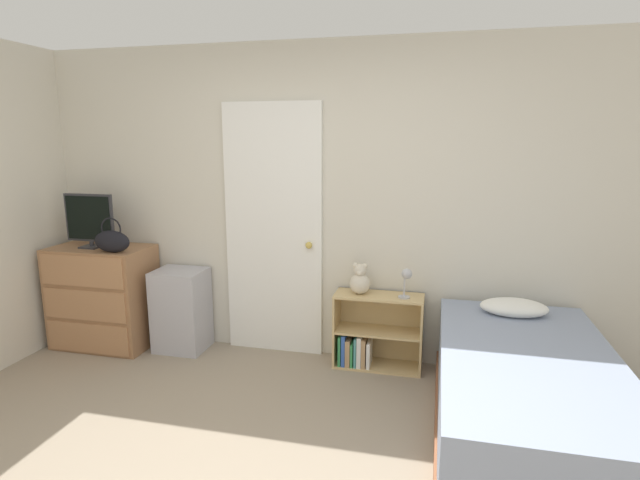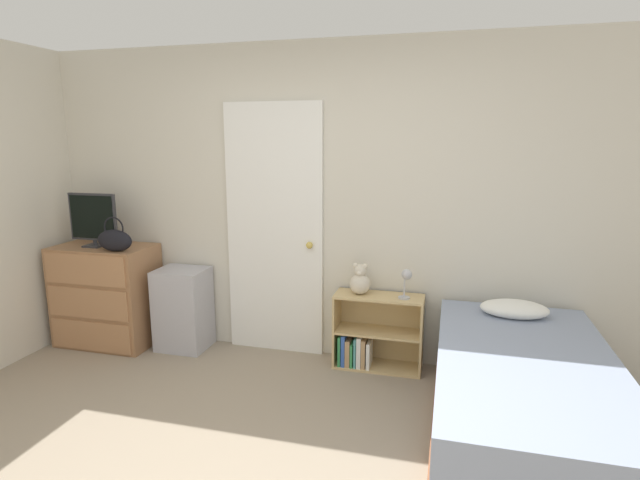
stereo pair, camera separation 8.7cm
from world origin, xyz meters
The scene contains 10 objects.
wall_back centered at (0.00, 2.02, 1.27)m, with size 10.00×0.06×2.55m.
door_closed centered at (-0.39, 1.97, 1.04)m, with size 0.83×0.09×2.09m.
dresser centered at (-1.89, 1.72, 0.44)m, with size 0.84×0.50×0.88m.
tv centered at (-1.95, 1.70, 1.12)m, with size 0.45×0.16×0.46m.
handbag centered at (-1.65, 1.58, 0.98)m, with size 0.32×0.12×0.29m.
storage_bin centered at (-1.18, 1.79, 0.35)m, with size 0.42×0.35×0.71m.
bookshelf centered at (0.45, 1.84, 0.25)m, with size 0.69×0.27×0.60m.
teddy_bear centered at (0.36, 1.84, 0.71)m, with size 0.16×0.16×0.25m.
desk_lamp centered at (0.72, 1.80, 0.76)m, with size 0.10×0.10×0.24m.
bed centered at (1.49, 1.00, 0.29)m, with size 1.03×1.95×0.68m.
Camera 2 is at (1.01, -1.88, 1.80)m, focal length 28.00 mm.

